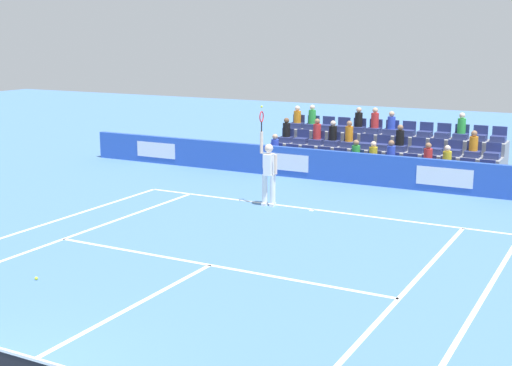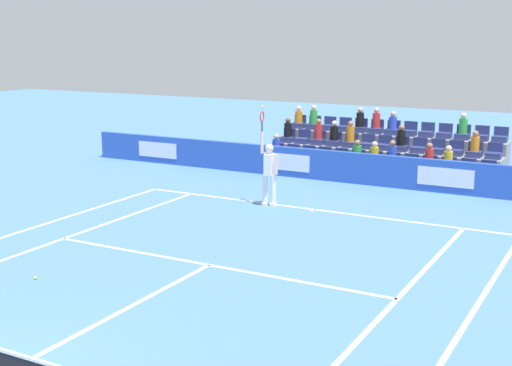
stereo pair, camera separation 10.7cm
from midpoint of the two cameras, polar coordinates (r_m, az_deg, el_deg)
line_baseline at (r=19.78m, az=4.86°, el=-2.14°), size 10.97×0.10×0.01m
line_service at (r=15.11m, az=-3.62°, el=-6.62°), size 8.23×0.10×0.01m
line_centre_service at (r=12.69m, az=-11.44°, el=-10.57°), size 0.10×6.40×0.01m
line_singles_sideline_left at (r=17.24m, az=-16.15°, el=-4.71°), size 0.10×11.89×0.01m
line_singles_sideline_right at (r=13.09m, az=10.96°, el=-9.83°), size 0.10×11.89×0.01m
line_doubles_sideline_left at (r=18.21m, az=-19.24°, el=-4.03°), size 0.10×11.89×0.01m
line_doubles_sideline_right at (r=12.79m, az=16.91°, el=-10.68°), size 0.10×11.89×0.01m
line_centre_mark at (r=19.69m, az=4.74°, el=-2.20°), size 0.10×0.20×0.01m
sponsor_barrier at (r=23.19m, az=8.74°, el=1.14°), size 21.68×0.22×1.02m
tennis_player at (r=19.96m, az=1.21°, el=0.94°), size 0.53×0.39×2.85m
stadium_stand at (r=25.34m, az=10.47°, el=2.13°), size 8.06×2.85×2.20m
loose_tennis_ball at (r=14.88m, az=-17.20°, el=-7.33°), size 0.07×0.07×0.07m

